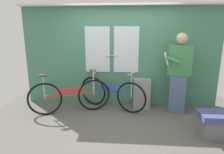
{
  "coord_description": "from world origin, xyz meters",
  "views": [
    {
      "loc": [
        0.17,
        -3.55,
        1.85
      ],
      "look_at": [
        -0.14,
        0.46,
        0.87
      ],
      "focal_mm": 30.95,
      "sensor_mm": 36.0,
      "label": 1
    }
  ],
  "objects_px": {
    "bicycle_leaning_behind": "(70,96)",
    "trash_bin_by_wall": "(142,93)",
    "passenger_reading_newspaper": "(179,72)",
    "bench_seat_corner": "(219,124)",
    "bicycle_near_door": "(111,93)"
  },
  "relations": [
    {
      "from": "bicycle_near_door",
      "to": "bench_seat_corner",
      "type": "height_order",
      "value": "bicycle_near_door"
    },
    {
      "from": "trash_bin_by_wall",
      "to": "bicycle_leaning_behind",
      "type": "bearing_deg",
      "value": -164.29
    },
    {
      "from": "bicycle_near_door",
      "to": "bicycle_leaning_behind",
      "type": "bearing_deg",
      "value": -135.99
    },
    {
      "from": "bicycle_leaning_behind",
      "to": "trash_bin_by_wall",
      "type": "distance_m",
      "value": 1.71
    },
    {
      "from": "passenger_reading_newspaper",
      "to": "bicycle_near_door",
      "type": "bearing_deg",
      "value": 10.8
    },
    {
      "from": "bicycle_near_door",
      "to": "bench_seat_corner",
      "type": "xyz_separation_m",
      "value": [
        2.01,
        -1.13,
        -0.15
      ]
    },
    {
      "from": "trash_bin_by_wall",
      "to": "passenger_reading_newspaper",
      "type": "bearing_deg",
      "value": -17.71
    },
    {
      "from": "bicycle_near_door",
      "to": "bench_seat_corner",
      "type": "relative_size",
      "value": 2.32
    },
    {
      "from": "bicycle_leaning_behind",
      "to": "bench_seat_corner",
      "type": "distance_m",
      "value": 3.03
    },
    {
      "from": "bicycle_near_door",
      "to": "bicycle_leaning_behind",
      "type": "xyz_separation_m",
      "value": [
        -0.91,
        -0.32,
        0.01
      ]
    },
    {
      "from": "passenger_reading_newspaper",
      "to": "bench_seat_corner",
      "type": "relative_size",
      "value": 2.57
    },
    {
      "from": "passenger_reading_newspaper",
      "to": "bench_seat_corner",
      "type": "bearing_deg",
      "value": 130.19
    },
    {
      "from": "passenger_reading_newspaper",
      "to": "trash_bin_by_wall",
      "type": "distance_m",
      "value": 1.01
    },
    {
      "from": "bicycle_near_door",
      "to": "passenger_reading_newspaper",
      "type": "height_order",
      "value": "passenger_reading_newspaper"
    },
    {
      "from": "bicycle_near_door",
      "to": "passenger_reading_newspaper",
      "type": "bearing_deg",
      "value": 20.97
    }
  ]
}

